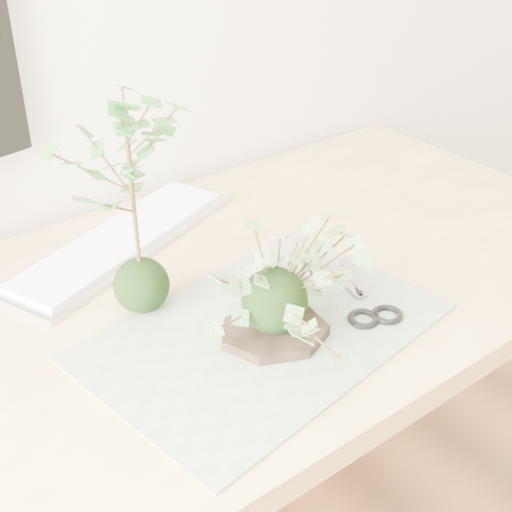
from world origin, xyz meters
The scene contains 7 objects.
desk centered at (-0.10, 1.23, 0.65)m, with size 1.60×0.70×0.74m.
cutting_mat centered at (-0.02, 1.10, 0.74)m, with size 0.48×0.32×0.00m, color slate.
stone_dish centered at (-0.01, 1.08, 0.75)m, with size 0.16×0.16×0.01m, color black.
ivy_kokedama centered at (-0.01, 1.08, 0.85)m, with size 0.32×0.32×0.18m.
maple_kokedama centered at (-0.12, 1.26, 0.98)m, with size 0.19×0.19×0.34m.
keyboard centered at (-0.05, 1.44, 0.75)m, with size 0.48×0.30×0.02m.
scissors centered at (0.14, 1.04, 0.75)m, with size 0.10×0.19×0.01m.
Camera 1 is at (-0.51, 0.48, 1.34)m, focal length 50.00 mm.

